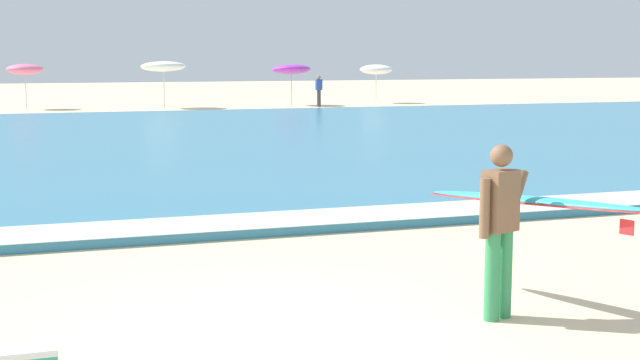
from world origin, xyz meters
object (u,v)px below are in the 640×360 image
Objects in this scene: beach_umbrella_1 at (25,69)px; beach_umbrella_4 at (376,69)px; beach_umbrella_3 at (291,69)px; surfer_with_board at (515,213)px; beachgoer_near_row_left at (319,90)px; beach_umbrella_2 at (163,66)px.

beach_umbrella_4 is at bearing -0.34° from beach_umbrella_1.
beach_umbrella_4 is at bearing 7.47° from beach_umbrella_3.
surfer_with_board is 36.90m from beachgoer_near_row_left.
beachgoer_near_row_left is (-4.09, -2.43, -0.97)m from beach_umbrella_4.
surfer_with_board is at bearing -105.65° from beachgoer_near_row_left.
beach_umbrella_1 is (-4.02, 38.06, 0.87)m from surfer_with_board.
beach_umbrella_1 reaches higher than surfer_with_board.
beach_umbrella_2 is at bearing -176.28° from beach_umbrella_3.
beach_umbrella_2 is 1.08× the size of beach_umbrella_3.
beach_umbrella_2 is at bearing -10.53° from beach_umbrella_1.
beach_umbrella_4 reaches higher than beachgoer_near_row_left.
beach_umbrella_2 reaches higher than beach_umbrella_4.
beach_umbrella_2 is 1.48× the size of beachgoer_near_row_left.
beachgoer_near_row_left is (7.55, -1.34, -1.19)m from beach_umbrella_2.
beachgoer_near_row_left is at bearing -10.06° from beach_umbrella_2.
surfer_with_board is 38.39m from beach_umbrella_3.
beach_umbrella_1 reaches higher than beachgoer_near_row_left.
beach_umbrella_1 is at bearing 176.67° from beach_umbrella_3.
surfer_with_board is 1.15× the size of beach_umbrella_2.
beach_umbrella_1 reaches higher than beach_umbrella_3.
beach_umbrella_1 is at bearing 169.47° from beach_umbrella_2.
beach_umbrella_2 is at bearing 169.94° from beachgoer_near_row_left.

